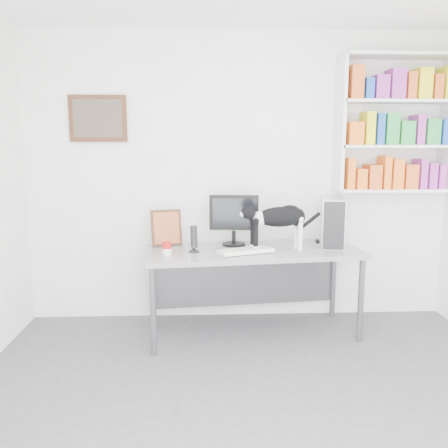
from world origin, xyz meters
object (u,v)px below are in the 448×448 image
at_px(speaker, 194,238).
at_px(pc_tower, 332,222).
at_px(leaning_print, 166,227).
at_px(cat, 278,228).
at_px(soup_can, 167,249).
at_px(monitor, 234,220).
at_px(keyboard, 246,251).
at_px(bookshelf, 394,124).
at_px(desk, 253,292).

bearing_deg(speaker, pc_tower, -1.43).
bearing_deg(speaker, leaning_print, 120.17).
distance_m(speaker, cat, 0.72).
xyz_separation_m(speaker, soup_can, (-0.22, -0.10, -0.06)).
distance_m(monitor, keyboard, 0.38).
relative_size(bookshelf, desk, 0.67).
bearing_deg(bookshelf, leaning_print, -176.15).
xyz_separation_m(pc_tower, soup_can, (-1.45, -0.34, -0.16)).
distance_m(bookshelf, cat, 1.48).
bearing_deg(cat, bookshelf, 7.46).
distance_m(desk, soup_can, 0.87).
distance_m(keyboard, leaning_print, 0.77).
relative_size(monitor, cat, 0.72).
xyz_separation_m(monitor, pc_tower, (0.88, -0.02, -0.02)).
bearing_deg(monitor, speaker, -138.63).
bearing_deg(desk, speaker, -177.95).
height_order(desk, speaker, speaker).
xyz_separation_m(keyboard, speaker, (-0.43, 0.05, 0.10)).
xyz_separation_m(keyboard, leaning_print, (-0.69, 0.33, 0.15)).
bearing_deg(monitor, keyboard, -70.19).
bearing_deg(soup_can, leaning_print, 94.82).
bearing_deg(soup_can, speaker, 25.46).
distance_m(leaning_print, cat, 1.01).
height_order(bookshelf, cat, bookshelf).
distance_m(speaker, leaning_print, 0.38).
distance_m(desk, monitor, 0.66).
height_order(keyboard, speaker, speaker).
bearing_deg(keyboard, pc_tower, -0.69).
relative_size(speaker, cat, 0.37).
distance_m(pc_tower, soup_can, 1.50).
height_order(speaker, soup_can, speaker).
relative_size(monitor, speaker, 1.96).
relative_size(pc_tower, soup_can, 3.89).
bearing_deg(speaker, keyboard, -18.55).
height_order(pc_tower, speaker, pc_tower).
bearing_deg(leaning_print, bookshelf, -12.13).
height_order(speaker, cat, cat).
height_order(monitor, pc_tower, monitor).
relative_size(desk, pc_tower, 4.31).
bearing_deg(monitor, leaning_print, -176.39).
bearing_deg(bookshelf, soup_can, -165.74).
height_order(monitor, leaning_print, monitor).
height_order(keyboard, soup_can, soup_can).
distance_m(desk, keyboard, 0.43).
distance_m(monitor, speaker, 0.45).
height_order(bookshelf, pc_tower, bookshelf).
distance_m(bookshelf, pc_tower, 1.07).
bearing_deg(monitor, pc_tower, 3.72).
bearing_deg(soup_can, pc_tower, 13.06).
xyz_separation_m(bookshelf, leaning_print, (-2.08, -0.14, -0.91)).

